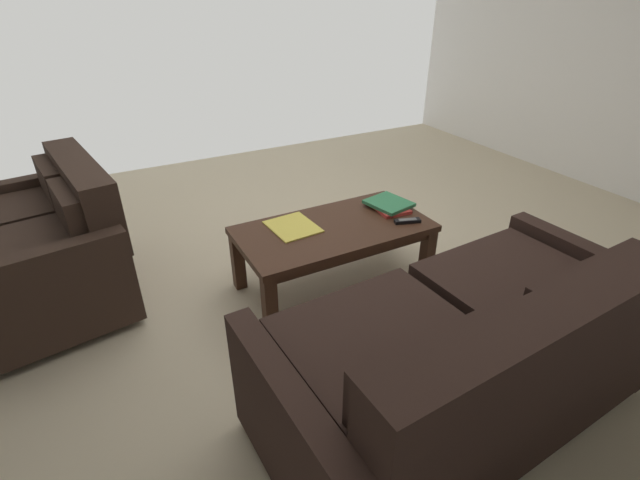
{
  "coord_description": "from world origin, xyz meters",
  "views": [
    {
      "loc": [
        1.26,
        2.28,
        1.68
      ],
      "look_at": [
        0.41,
        0.69,
        0.65
      ],
      "focal_mm": 25.34,
      "sensor_mm": 36.0,
      "label": 1
    }
  ],
  "objects_px": {
    "loveseat_near": "(43,247)",
    "book_stack": "(388,205)",
    "sofa_main": "(472,356)",
    "tv_remote": "(407,221)",
    "loose_magazine": "(293,227)",
    "coffee_table": "(334,236)"
  },
  "relations": [
    {
      "from": "book_stack",
      "to": "tv_remote",
      "type": "bearing_deg",
      "value": 84.8
    },
    {
      "from": "loveseat_near",
      "to": "book_stack",
      "type": "distance_m",
      "value": 2.08
    },
    {
      "from": "sofa_main",
      "to": "loveseat_near",
      "type": "bearing_deg",
      "value": -50.02
    },
    {
      "from": "sofa_main",
      "to": "book_stack",
      "type": "distance_m",
      "value": 1.3
    },
    {
      "from": "loveseat_near",
      "to": "loose_magazine",
      "type": "height_order",
      "value": "loveseat_near"
    },
    {
      "from": "sofa_main",
      "to": "loveseat_near",
      "type": "height_order",
      "value": "sofa_main"
    },
    {
      "from": "book_stack",
      "to": "loose_magazine",
      "type": "distance_m",
      "value": 0.66
    },
    {
      "from": "sofa_main",
      "to": "coffee_table",
      "type": "distance_m",
      "value": 1.16
    },
    {
      "from": "tv_remote",
      "to": "loose_magazine",
      "type": "height_order",
      "value": "tv_remote"
    },
    {
      "from": "coffee_table",
      "to": "tv_remote",
      "type": "height_order",
      "value": "tv_remote"
    },
    {
      "from": "sofa_main",
      "to": "loveseat_near",
      "type": "xyz_separation_m",
      "value": [
        1.53,
        -1.83,
        -0.0
      ]
    },
    {
      "from": "loveseat_near",
      "to": "loose_magazine",
      "type": "distance_m",
      "value": 1.44
    },
    {
      "from": "coffee_table",
      "to": "book_stack",
      "type": "distance_m",
      "value": 0.45
    },
    {
      "from": "sofa_main",
      "to": "loose_magazine",
      "type": "bearing_deg",
      "value": -80.78
    },
    {
      "from": "loose_magazine",
      "to": "coffee_table",
      "type": "bearing_deg",
      "value": 150.11
    },
    {
      "from": "coffee_table",
      "to": "book_stack",
      "type": "bearing_deg",
      "value": -172.31
    },
    {
      "from": "coffee_table",
      "to": "loveseat_near",
      "type": "bearing_deg",
      "value": -23.43
    },
    {
      "from": "sofa_main",
      "to": "tv_remote",
      "type": "relative_size",
      "value": 10.54
    },
    {
      "from": "book_stack",
      "to": "tv_remote",
      "type": "height_order",
      "value": "book_stack"
    },
    {
      "from": "tv_remote",
      "to": "sofa_main",
      "type": "bearing_deg",
      "value": 66.26
    },
    {
      "from": "sofa_main",
      "to": "tv_remote",
      "type": "height_order",
      "value": "sofa_main"
    },
    {
      "from": "sofa_main",
      "to": "loose_magazine",
      "type": "relative_size",
      "value": 5.77
    }
  ]
}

